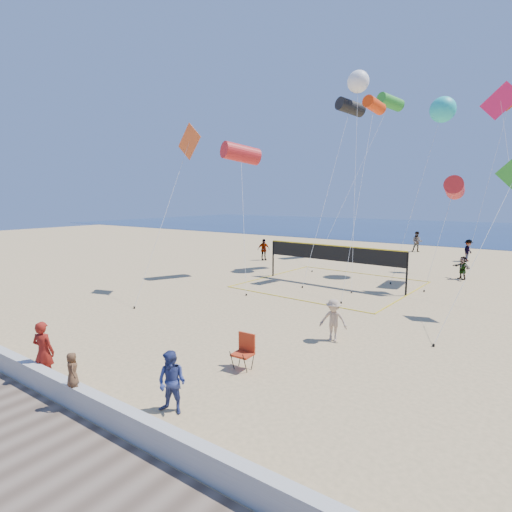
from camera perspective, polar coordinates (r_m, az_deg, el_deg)
The scene contains 24 objects.
ground at distance 12.25m, azimuth -9.44°, elevation -16.13°, with size 120.00×120.00×0.00m, color tan.
ocean at distance 70.52m, azimuth 28.57°, elevation 3.22°, with size 140.00×50.00×0.03m, color #10244C.
seawall at distance 10.43m, azimuth -21.80°, elevation -19.39°, with size 32.00×0.30×0.60m, color beige.
boardwalk at distance 9.80m, azimuth -32.43°, elevation -23.97°, with size 32.00×3.60×0.03m, color #6E5B4B.
woman at distance 12.66m, azimuth -28.08°, elevation -12.00°, with size 0.63×0.41×1.73m, color maroon.
toddler at distance 10.75m, azimuth -24.77°, elevation -14.51°, with size 0.41×0.26×0.83m, color brown.
bystander_a at distance 10.02m, azimuth -11.94°, elevation -17.25°, with size 0.73×0.57×1.51m, color navy.
bystander_b at distance 14.56m, azimuth 10.99°, elevation -8.98°, with size 0.98×0.56×1.51m, color tan.
far_person_0 at distance 32.45m, azimuth 1.09°, elevation 0.93°, with size 1.02×0.43×1.75m, color gray.
far_person_1 at distance 28.01m, azimuth 27.41°, elevation -1.50°, with size 1.34×0.43×1.44m, color gray.
far_person_3 at distance 40.37m, azimuth 22.02°, elevation 1.90°, with size 0.93×0.73×1.92m, color gray.
far_person_4 at distance 36.11m, azimuth 28.04°, elevation 0.71°, with size 1.13×0.65×1.76m, color gray.
camp_chair at distance 12.17m, azimuth -1.64°, elevation -13.14°, with size 0.60×0.73×1.17m.
volleyball_net at distance 23.61m, azimuth 10.89°, elevation -0.24°, with size 9.24×9.10×2.34m.
kite_0 at distance 25.64m, azimuth -2.16°, elevation 14.43°, with size 4.39×5.46×8.47m.
kite_1 at distance 30.11m, azimuth 13.33°, elevation 19.97°, with size 1.73×8.91×11.84m.
kite_2 at distance 25.61m, azimuth 16.54°, elevation 19.92°, with size 1.39×6.98×10.82m.
kite_3 at distance 21.75m, azimuth -9.79°, elevation 15.00°, with size 1.87×4.42×8.88m.
kite_5 at distance 25.01m, azimuth 31.68°, elevation 17.41°, with size 3.14×5.15×10.91m.
kite_6 at distance 29.58m, azimuth 14.39°, elevation 22.97°, with size 3.57×7.58×13.38m.
kite_7 at distance 28.65m, azimuth 25.13°, elevation 18.40°, with size 2.35×5.10×11.21m.
kite_8 at distance 36.65m, azimuth 18.64°, elevation 20.11°, with size 2.72×11.33×13.47m.
kite_9 at distance 32.18m, azimuth 32.28°, elevation 17.16°, with size 2.26×4.95×12.25m.
kite_10 at distance 25.87m, azimuth 26.49°, elevation 8.70°, with size 1.34×4.40×6.29m.
Camera 1 is at (7.89, -7.89, 5.05)m, focal length 28.00 mm.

